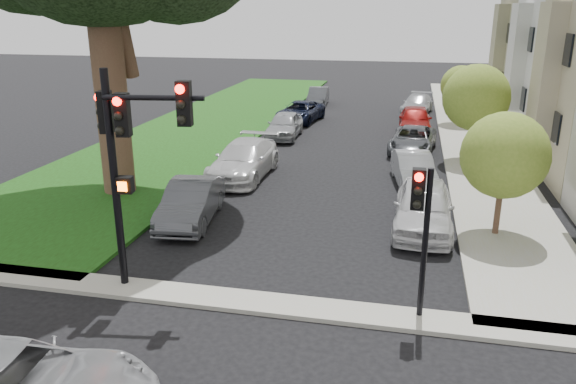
% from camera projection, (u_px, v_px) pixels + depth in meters
% --- Properties ---
extents(ground, '(140.00, 140.00, 0.00)m').
position_uv_depth(ground, '(238.00, 351.00, 12.04)').
color(ground, black).
rests_on(ground, ground).
extents(grass_strip, '(8.00, 44.00, 0.12)m').
position_uv_depth(grass_strip, '(215.00, 121.00, 36.12)').
color(grass_strip, '#19390D').
rests_on(grass_strip, ground).
extents(sidewalk_right, '(3.50, 44.00, 0.12)m').
position_uv_depth(sidewalk_right, '(470.00, 132.00, 32.91)').
color(sidewalk_right, '#A7A388').
rests_on(sidewalk_right, ground).
extents(sidewalk_cross, '(60.00, 1.00, 0.12)m').
position_uv_depth(sidewalk_cross, '(262.00, 303.00, 13.87)').
color(sidewalk_cross, '#A7A388').
rests_on(sidewalk_cross, ground).
extents(house_d, '(7.70, 7.55, 15.97)m').
position_uv_depth(house_d, '(565.00, 9.00, 35.63)').
color(house_d, gray).
rests_on(house_d, ground).
extents(small_tree_a, '(2.69, 2.69, 4.04)m').
position_uv_depth(small_tree_a, '(505.00, 156.00, 17.27)').
color(small_tree_a, '#4E3325').
rests_on(small_tree_a, ground).
extents(small_tree_b, '(3.07, 3.07, 4.61)m').
position_uv_depth(small_tree_b, '(476.00, 98.00, 25.88)').
color(small_tree_b, '#4E3325').
rests_on(small_tree_b, ground).
extents(small_tree_c, '(2.46, 2.46, 3.69)m').
position_uv_depth(small_tree_c, '(461.00, 86.00, 34.50)').
color(small_tree_c, '#4E3325').
rests_on(small_tree_c, ground).
extents(traffic_signal_main, '(2.78, 0.73, 5.68)m').
position_uv_depth(traffic_signal_main, '(128.00, 142.00, 13.57)').
color(traffic_signal_main, black).
rests_on(traffic_signal_main, ground).
extents(traffic_signal_secondary, '(0.46, 0.37, 3.71)m').
position_uv_depth(traffic_signal_secondary, '(421.00, 216.00, 12.51)').
color(traffic_signal_secondary, black).
rests_on(traffic_signal_secondary, ground).
extents(car_parked_0, '(1.98, 4.73, 1.60)m').
position_uv_depth(car_parked_0, '(423.00, 207.00, 18.40)').
color(car_parked_0, silver).
rests_on(car_parked_0, ground).
extents(car_parked_1, '(2.05, 4.22, 1.33)m').
position_uv_depth(car_parked_1, '(413.00, 169.00, 23.16)').
color(car_parked_1, '#999BA0').
rests_on(car_parked_1, ground).
extents(car_parked_2, '(2.54, 4.78, 1.28)m').
position_uv_depth(car_parked_2, '(413.00, 140.00, 28.48)').
color(car_parked_2, '#3F4247').
rests_on(car_parked_2, ground).
extents(car_parked_3, '(1.95, 4.63, 1.56)m').
position_uv_depth(car_parked_3, '(415.00, 120.00, 32.78)').
color(car_parked_3, maroon).
rests_on(car_parked_3, ground).
extents(car_parked_4, '(2.46, 4.68, 1.29)m').
position_uv_depth(car_parked_4, '(417.00, 104.00, 38.94)').
color(car_parked_4, '#999BA0').
rests_on(car_parked_4, ground).
extents(car_parked_5, '(2.04, 4.49, 1.43)m').
position_uv_depth(car_parked_5, '(191.00, 202.00, 19.11)').
color(car_parked_5, '#3F4247').
rests_on(car_parked_5, ground).
extents(car_parked_6, '(2.28, 5.35, 1.54)m').
position_uv_depth(car_parked_6, '(244.00, 160.00, 24.21)').
color(car_parked_6, silver).
rests_on(car_parked_6, ground).
extents(car_parked_7, '(1.83, 4.27, 1.44)m').
position_uv_depth(car_parked_7, '(284.00, 125.00, 31.63)').
color(car_parked_7, '#999BA0').
rests_on(car_parked_7, ground).
extents(car_parked_8, '(2.81, 4.97, 1.31)m').
position_uv_depth(car_parked_8, '(300.00, 112.00, 35.99)').
color(car_parked_8, black).
rests_on(car_parked_8, ground).
extents(car_parked_9, '(1.65, 4.05, 1.31)m').
position_uv_depth(car_parked_9, '(318.00, 96.00, 42.34)').
color(car_parked_9, '#3F4247').
rests_on(car_parked_9, ground).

